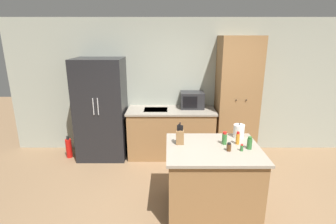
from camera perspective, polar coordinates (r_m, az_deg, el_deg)
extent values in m
plane|color=#846647|center=(3.64, 7.92, -22.71)|extent=(14.00, 14.00, 0.00)
cube|color=#9EA393|center=(5.23, 4.98, 5.53)|extent=(7.20, 0.06, 2.60)
cube|color=black|center=(5.08, -14.54, 0.59)|extent=(0.89, 0.71, 1.89)
cylinder|color=silver|center=(4.70, -16.20, 1.12)|extent=(0.02, 0.02, 0.30)
cylinder|color=silver|center=(4.68, -15.26, 1.13)|extent=(0.02, 0.02, 0.30)
cube|color=olive|center=(5.10, 0.44, -4.66)|extent=(1.62, 0.65, 0.89)
cube|color=gray|center=(4.96, 0.45, 0.35)|extent=(1.66, 0.69, 0.03)
cube|color=#9EA0A3|center=(4.96, -2.93, 0.48)|extent=(0.44, 0.34, 0.01)
cube|color=olive|center=(5.09, 14.46, 2.89)|extent=(0.73, 0.60, 2.28)
sphere|color=black|center=(4.76, 14.39, 2.54)|extent=(0.02, 0.02, 0.02)
sphere|color=black|center=(4.81, 16.42, 2.52)|extent=(0.02, 0.02, 0.02)
cube|color=olive|center=(3.61, 9.23, -14.54)|extent=(1.13, 0.92, 0.89)
cube|color=gray|center=(3.39, 9.58, -7.86)|extent=(1.19, 0.98, 0.03)
cube|color=#232326|center=(5.06, 5.03, 2.63)|extent=(0.44, 0.35, 0.31)
cube|color=black|center=(4.88, 4.60, 2.13)|extent=(0.26, 0.01, 0.22)
cube|color=olive|center=(3.40, 2.37, -5.53)|extent=(0.10, 0.07, 0.19)
cylinder|color=black|center=(3.35, 1.85, -3.46)|extent=(0.02, 0.02, 0.08)
cylinder|color=black|center=(3.34, 2.13, -3.39)|extent=(0.02, 0.02, 0.09)
cylinder|color=black|center=(3.36, 2.39, -3.16)|extent=(0.02, 0.02, 0.11)
cylinder|color=black|center=(3.36, 2.67, -3.47)|extent=(0.02, 0.02, 0.07)
cylinder|color=black|center=(3.36, 2.94, -3.50)|extent=(0.02, 0.02, 0.07)
cylinder|color=#337033|center=(3.49, 11.95, -5.76)|extent=(0.06, 0.06, 0.14)
cylinder|color=red|center=(3.46, 12.03, -4.46)|extent=(0.05, 0.05, 0.03)
cylinder|color=orange|center=(3.53, 14.68, -5.68)|extent=(0.05, 0.05, 0.14)
cylinder|color=red|center=(3.50, 14.78, -4.39)|extent=(0.04, 0.04, 0.03)
cylinder|color=#337033|center=(3.35, 15.50, -7.56)|extent=(0.04, 0.04, 0.07)
cylinder|color=red|center=(3.34, 15.56, -6.87)|extent=(0.03, 0.03, 0.02)
cylinder|color=#337033|center=(3.43, 17.08, -6.63)|extent=(0.06, 0.06, 0.13)
cylinder|color=#286628|center=(3.40, 17.19, -5.39)|extent=(0.05, 0.05, 0.03)
cylinder|color=#563319|center=(3.31, 12.87, -7.52)|extent=(0.06, 0.06, 0.09)
cylinder|color=black|center=(3.29, 12.92, -6.68)|extent=(0.04, 0.04, 0.02)
cylinder|color=white|center=(3.76, 14.92, -3.99)|extent=(0.15, 0.15, 0.18)
sphere|color=#262628|center=(3.72, 15.03, -2.51)|extent=(0.02, 0.02, 0.02)
cylinder|color=red|center=(5.44, -21.00, -7.43)|extent=(0.11, 0.11, 0.37)
cylinder|color=black|center=(5.36, -21.24, -5.30)|extent=(0.05, 0.05, 0.07)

